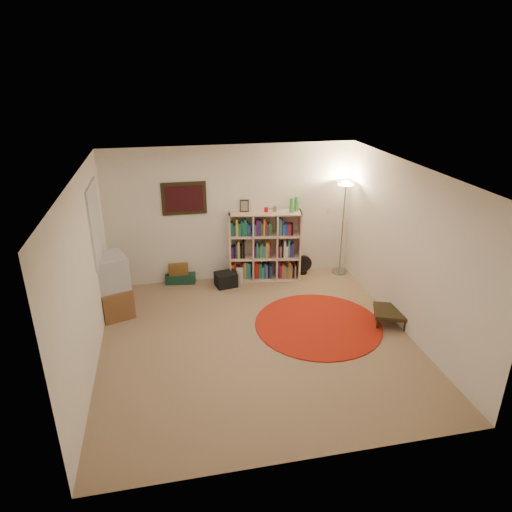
{
  "coord_description": "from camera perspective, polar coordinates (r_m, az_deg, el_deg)",
  "views": [
    {
      "loc": [
        -1.17,
        -5.59,
        3.76
      ],
      "look_at": [
        0.1,
        0.6,
        1.1
      ],
      "focal_mm": 32.0,
      "sensor_mm": 36.0,
      "label": 1
    }
  ],
  "objects": [
    {
      "name": "side_table",
      "position": [
        7.46,
        16.51,
        -6.76
      ],
      "size": [
        0.65,
        0.65,
        0.23
      ],
      "rotation": [
        0.0,
        0.0,
        -0.37
      ],
      "color": "black",
      "rests_on": "ground"
    },
    {
      "name": "room",
      "position": [
        6.27,
        -0.37,
        -0.67
      ],
      "size": [
        4.54,
        4.54,
        2.54
      ],
      "color": "#8F7254",
      "rests_on": "ground"
    },
    {
      "name": "bookshelf",
      "position": [
        8.46,
        0.99,
        1.17
      ],
      "size": [
        1.36,
        0.58,
        1.58
      ],
      "rotation": [
        0.0,
        0.0,
        -0.16
      ],
      "color": "beige",
      "rests_on": "ground"
    },
    {
      "name": "suitcase",
      "position": [
        8.67,
        -9.37,
        -2.56
      ],
      "size": [
        0.59,
        0.43,
        0.18
      ],
      "rotation": [
        0.0,
        0.0,
        -0.14
      ],
      "color": "#133429",
      "rests_on": "ground"
    },
    {
      "name": "paper_towel",
      "position": [
        8.47,
        -2.04,
        -2.47
      ],
      "size": [
        0.14,
        0.14,
        0.28
      ],
      "rotation": [
        0.0,
        0.0,
        0.08
      ],
      "color": "silver",
      "rests_on": "ground"
    },
    {
      "name": "tv_stand",
      "position": [
        7.67,
        -17.51,
        -3.58
      ],
      "size": [
        0.68,
        0.81,
        1.01
      ],
      "rotation": [
        0.0,
        0.0,
        0.33
      ],
      "color": "brown",
      "rests_on": "ground"
    },
    {
      "name": "duffel_bag",
      "position": [
        8.37,
        -3.79,
        -2.94
      ],
      "size": [
        0.42,
        0.37,
        0.26
      ],
      "rotation": [
        0.0,
        0.0,
        0.19
      ],
      "color": "black",
      "rests_on": "ground"
    },
    {
      "name": "wicker_basket",
      "position": [
        8.57,
        -9.66,
        -1.5
      ],
      "size": [
        0.36,
        0.26,
        0.2
      ],
      "rotation": [
        0.0,
        0.0,
        -0.03
      ],
      "color": "brown",
      "rests_on": "suitcase"
    },
    {
      "name": "floor_fan",
      "position": [
        8.86,
        5.92,
        -1.09
      ],
      "size": [
        0.33,
        0.17,
        0.37
      ],
      "rotation": [
        0.0,
        0.0,
        0.02
      ],
      "color": "black",
      "rests_on": "ground"
    },
    {
      "name": "red_rug",
      "position": [
        7.27,
        7.76,
        -8.46
      ],
      "size": [
        1.98,
        1.98,
        0.02
      ],
      "color": "#97180B",
      "rests_on": "ground"
    },
    {
      "name": "floor_lamp",
      "position": [
        8.57,
        11.04,
        7.19
      ],
      "size": [
        0.39,
        0.39,
        1.82
      ],
      "rotation": [
        0.0,
        0.0,
        -0.12
      ],
      "color": "#959599",
      "rests_on": "ground"
    }
  ]
}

